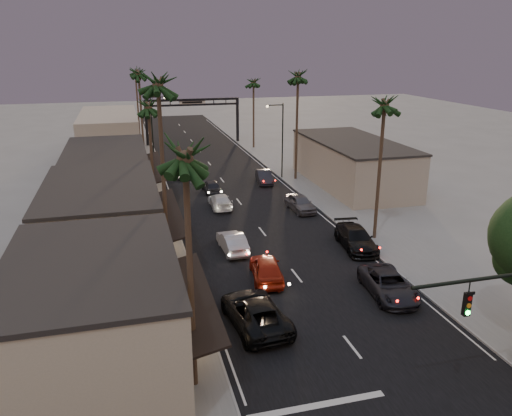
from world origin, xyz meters
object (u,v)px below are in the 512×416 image
oncoming_silver (232,242)px  curbside_near (388,284)px  arch (192,110)px  streetlight_left (154,123)px  palm_rc (254,79)px  palm_lc (148,102)px  oncoming_red (266,268)px  palm_rb (298,73)px  oncoming_pickup (255,312)px  streetlight_right (280,135)px  palm_ra (385,99)px  palm_ld (138,70)px  palm_lb (158,79)px  palm_la (184,148)px  palm_far (135,70)px  curbside_black (356,238)px

oncoming_silver → curbside_near: bearing=128.1°
arch → oncoming_silver: size_ratio=3.28×
streetlight_left → palm_rc: palm_rc is taller
palm_lc → oncoming_red: palm_lc is taller
palm_rb → oncoming_pickup: 35.16m
streetlight_right → palm_ra: bearing=-85.4°
palm_ld → streetlight_left: bearing=60.8°
palm_lb → palm_rc: size_ratio=1.25×
palm_la → oncoming_red: bearing=57.4°
oncoming_red → palm_lc: bearing=-61.5°
streetlight_right → oncoming_silver: 23.42m
oncoming_red → oncoming_pickup: oncoming_pickup is taller
palm_la → palm_lc: bearing=90.0°
palm_far → oncoming_silver: size_ratio=2.84×
palm_far → palm_lc: bearing=-90.4°
arch → streetlight_right: (6.92, -25.00, -0.20)m
palm_ra → oncoming_pickup: (-13.07, -10.52, -10.59)m
palm_far → curbside_near: 65.41m
arch → curbside_near: size_ratio=2.75×
palm_lb → palm_rc: 45.48m
oncoming_pickup → palm_lc: bearing=-84.8°
palm_ra → palm_rc: bearing=90.0°
oncoming_red → palm_la: bearing=65.3°
palm_rc → palm_lb: bearing=-112.3°
oncoming_red → curbside_near: bearing=157.0°
palm_lc → oncoming_red: 20.57m
palm_rb → streetlight_right: bearing=149.2°
arch → streetlight_left: streetlight_left is taller
palm_lc → palm_rc: 32.86m
streetlight_right → curbside_near: size_ratio=1.63×
palm_la → oncoming_pickup: size_ratio=2.14×
streetlight_right → palm_lb: 28.89m
palm_rc → palm_far: palm_far is taller
arch → oncoming_red: 51.28m
oncoming_pickup → curbside_black: bearing=-144.8°
oncoming_red → oncoming_pickup: 5.94m
oncoming_silver → palm_rb: bearing=-123.7°
palm_la → curbside_near: bearing=23.5°
arch → oncoming_pickup: arch is taller
palm_ld → curbside_black: 37.49m
palm_lb → palm_ld: bearing=90.0°
curbside_black → curbside_near: bearing=-94.0°
streetlight_right → streetlight_left: size_ratio=1.00×
palm_rc → oncoming_red: 47.29m
oncoming_pickup → curbside_near: bearing=-177.0°
palm_lb → palm_far: 56.03m
arch → palm_lc: bearing=-104.2°
palm_la → curbside_near: palm_la is taller
palm_rc → curbside_black: (-2.40, -41.43, -9.64)m
palm_rb → curbside_black: size_ratio=2.49×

